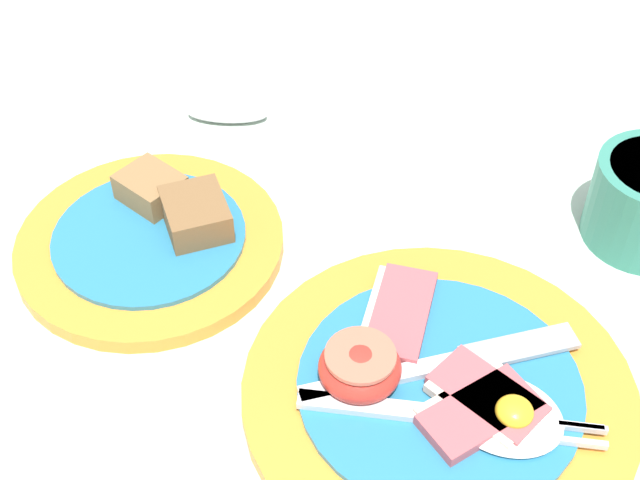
{
  "coord_description": "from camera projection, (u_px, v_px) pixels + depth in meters",
  "views": [
    {
      "loc": [
        0.14,
        -0.34,
        0.47
      ],
      "look_at": [
        -0.04,
        0.08,
        0.02
      ],
      "focal_mm": 50.0,
      "sensor_mm": 36.0,
      "label": 1
    }
  ],
  "objects": [
    {
      "name": "bread_plate",
      "position": [
        154.0,
        237.0,
        0.66
      ],
      "size": [
        0.2,
        0.2,
        0.04
      ],
      "color": "orange",
      "rests_on": "ground_plane"
    },
    {
      "name": "breakfast_plate",
      "position": [
        435.0,
        392.0,
        0.56
      ],
      "size": [
        0.25,
        0.25,
        0.04
      ],
      "color": "orange",
      "rests_on": "ground_plane"
    },
    {
      "name": "ground_plane",
      "position": [
        327.0,
        360.0,
        0.59
      ],
      "size": [
        3.0,
        3.0,
        0.0
      ],
      "primitive_type": "plane",
      "color": "#B7CCB7"
    },
    {
      "name": "teaspoon_by_saucer",
      "position": [
        258.0,
        115.0,
        0.77
      ],
      "size": [
        0.19,
        0.08,
        0.01
      ],
      "rotation": [
        0.0,
        0.0,
        3.48
      ],
      "color": "silver",
      "rests_on": "ground_plane"
    }
  ]
}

